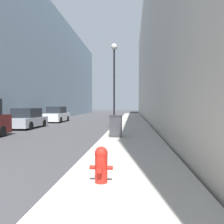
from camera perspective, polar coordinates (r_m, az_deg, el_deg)
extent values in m
cube|color=#B7B2A8|center=(20.47, 5.16, -3.31)|extent=(3.18, 60.00, 0.12)
cube|color=#849EB2|center=(33.63, -25.56, 11.94)|extent=(12.00, 60.00, 15.88)
cube|color=beige|center=(30.30, 20.54, 15.49)|extent=(12.00, 60.00, 18.27)
cylinder|color=red|center=(5.00, -2.83, -14.62)|extent=(0.28, 0.28, 0.60)
sphere|color=red|center=(4.91, -2.83, -10.69)|extent=(0.29, 0.29, 0.29)
cylinder|color=red|center=(4.89, -2.83, -9.70)|extent=(0.08, 0.08, 0.06)
cylinder|color=red|center=(4.80, -3.18, -14.93)|extent=(0.11, 0.12, 0.11)
cylinder|color=red|center=(5.02, -5.13, -14.19)|extent=(0.12, 0.09, 0.09)
cylinder|color=red|center=(4.96, -0.49, -14.36)|extent=(0.12, 0.09, 0.09)
cube|color=#3D3D42|center=(12.02, 1.01, -3.79)|extent=(0.66, 0.62, 1.06)
cube|color=#2D2D31|center=(11.98, 1.01, -1.07)|extent=(0.68, 0.64, 0.08)
cylinder|color=black|center=(12.36, -0.19, -5.90)|extent=(0.05, 0.16, 0.16)
cylinder|color=black|center=(12.32, 2.40, -5.92)|extent=(0.05, 0.16, 0.16)
cylinder|color=black|center=(15.91, 0.57, -4.05)|extent=(0.23, 0.23, 0.25)
cylinder|color=black|center=(15.87, 0.57, 5.92)|extent=(0.12, 0.12, 5.78)
sphere|color=silver|center=(16.39, 0.57, 16.68)|extent=(0.45, 0.45, 0.45)
cylinder|color=black|center=(14.26, -26.92, -4.59)|extent=(0.24, 0.64, 0.64)
cube|color=#A3A8B2|center=(19.11, -21.27, -2.40)|extent=(1.84, 4.17, 0.71)
cube|color=#1E2328|center=(19.07, -21.29, -0.21)|extent=(1.62, 2.17, 0.75)
cylinder|color=black|center=(20.62, -21.81, -2.67)|extent=(0.24, 0.64, 0.64)
cylinder|color=black|center=(19.90, -17.47, -2.78)|extent=(0.24, 0.64, 0.64)
cylinder|color=black|center=(18.44, -25.37, -3.20)|extent=(0.24, 0.64, 0.64)
cylinder|color=black|center=(17.63, -20.63, -3.36)|extent=(0.24, 0.64, 0.64)
cube|color=silver|center=(25.33, -14.27, -1.24)|extent=(1.83, 4.15, 0.83)
cube|color=#1E2328|center=(25.30, -14.28, 0.55)|extent=(1.61, 2.16, 0.75)
cylinder|color=black|center=(26.80, -15.07, -1.65)|extent=(0.24, 0.64, 0.64)
cylinder|color=black|center=(26.26, -11.61, -1.69)|extent=(0.24, 0.64, 0.64)
cylinder|color=black|center=(24.48, -17.11, -1.97)|extent=(0.24, 0.64, 0.64)
cylinder|color=black|center=(23.89, -13.36, -2.02)|extent=(0.24, 0.64, 0.64)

